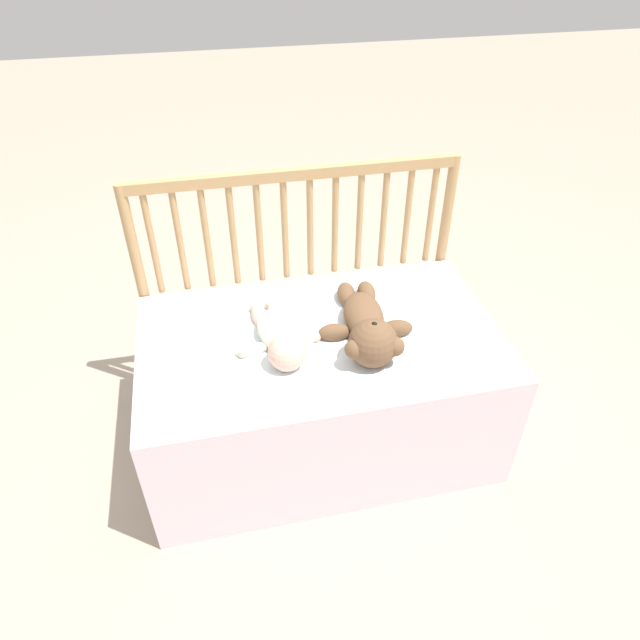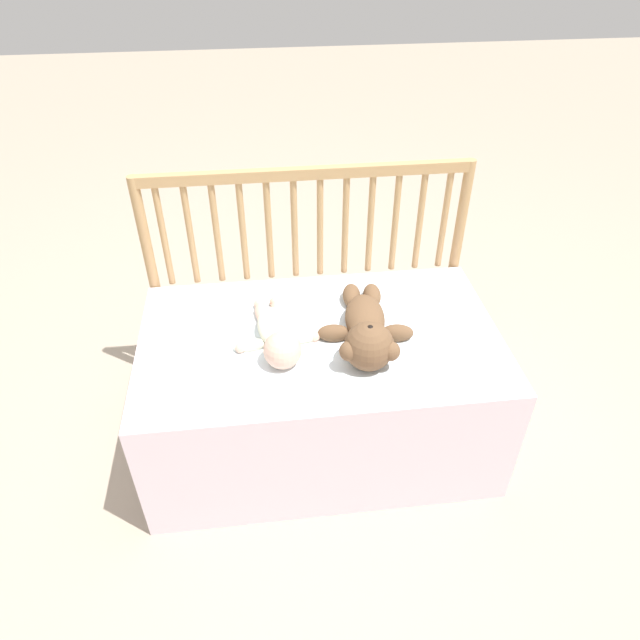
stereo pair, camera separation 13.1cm
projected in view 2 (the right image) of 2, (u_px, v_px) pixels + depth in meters
The scene contains 6 objects.
ground_plane at pixel (320, 434), 2.05m from camera, with size 12.00×12.00×0.00m, color tan.
crib_mattress at pixel (320, 389), 1.91m from camera, with size 1.12×0.67×0.45m.
crib_rail at pixel (307, 239), 1.96m from camera, with size 1.12×0.04×0.85m.
blanket at pixel (327, 332), 1.78m from camera, with size 0.78×0.54×0.01m.
teddy_bear at pixel (366, 329), 1.71m from camera, with size 0.30×0.44×0.15m.
baby at pixel (277, 335), 1.71m from camera, with size 0.27×0.36×0.11m.
Camera 2 is at (-0.17, -1.36, 1.58)m, focal length 32.00 mm.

